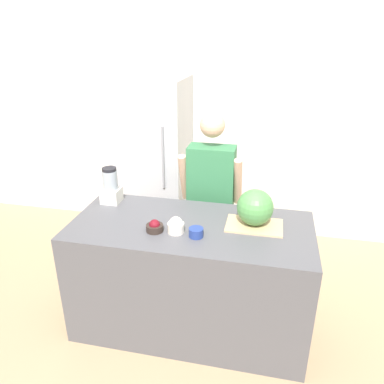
% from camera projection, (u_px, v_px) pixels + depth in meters
% --- Properties ---
extents(ground_plane, '(14.00, 14.00, 0.00)m').
position_uv_depth(ground_plane, '(179.00, 361.00, 2.80)').
color(ground_plane, tan).
extents(wall_back, '(8.00, 0.06, 2.60)m').
position_uv_depth(wall_back, '(224.00, 123.00, 4.22)').
color(wall_back, silver).
rests_on(wall_back, ground_plane).
extents(counter_island, '(1.81, 0.84, 0.93)m').
position_uv_depth(counter_island, '(191.00, 276.00, 2.99)').
color(counter_island, '#4C4C51').
rests_on(counter_island, ground_plane).
extents(refrigerator, '(0.75, 0.72, 1.83)m').
position_uv_depth(refrigerator, '(153.00, 162.00, 4.16)').
color(refrigerator, '#B7B7BC').
rests_on(refrigerator, ground_plane).
extents(person, '(0.55, 0.26, 1.64)m').
position_uv_depth(person, '(211.00, 200.00, 3.42)').
color(person, '#333338').
rests_on(person, ground_plane).
extents(cutting_board, '(0.41, 0.27, 0.01)m').
position_uv_depth(cutting_board, '(254.00, 226.00, 2.78)').
color(cutting_board, tan).
rests_on(cutting_board, counter_island).
extents(watermelon, '(0.27, 0.27, 0.27)m').
position_uv_depth(watermelon, '(255.00, 207.00, 2.73)').
color(watermelon, '#4C8C47').
rests_on(watermelon, cutting_board).
extents(bowl_cherries, '(0.13, 0.13, 0.09)m').
position_uv_depth(bowl_cherries, '(155.00, 227.00, 2.70)').
color(bowl_cherries, '#2D231E').
rests_on(bowl_cherries, counter_island).
extents(bowl_cream, '(0.12, 0.12, 0.12)m').
position_uv_depth(bowl_cream, '(176.00, 226.00, 2.68)').
color(bowl_cream, beige).
rests_on(bowl_cream, counter_island).
extents(bowl_small_blue, '(0.10, 0.10, 0.07)m').
position_uv_depth(bowl_small_blue, '(196.00, 232.00, 2.63)').
color(bowl_small_blue, navy).
rests_on(bowl_small_blue, counter_island).
extents(blender, '(0.15, 0.15, 0.31)m').
position_uv_depth(blender, '(111.00, 187.00, 3.12)').
color(blender, silver).
rests_on(blender, counter_island).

